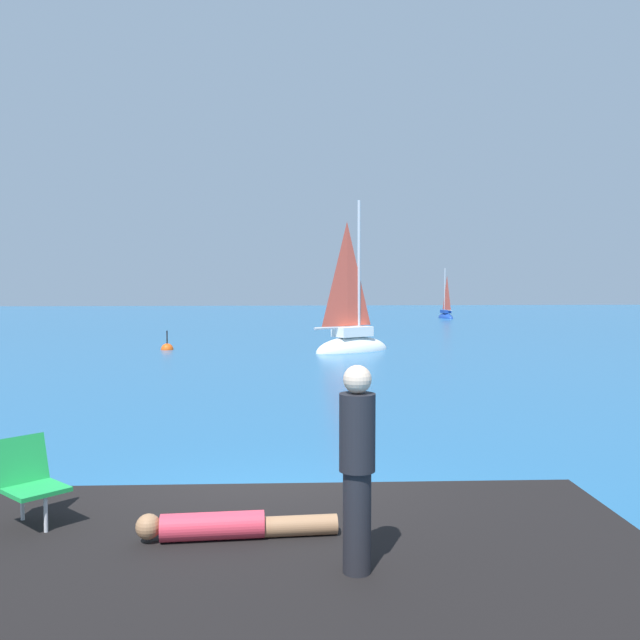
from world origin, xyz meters
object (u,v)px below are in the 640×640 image
(person_standing, at_px, (357,463))
(beach_chair, at_px, (29,477))
(person_sunbather, at_px, (228,526))
(marker_buoy, at_px, (167,350))
(sailboat_near, at_px, (352,342))
(sailboat_far, at_px, (446,315))

(person_standing, xyz_separation_m, beach_chair, (-2.91, 1.28, -0.42))
(person_sunbather, relative_size, marker_buoy, 1.56)
(sailboat_near, xyz_separation_m, sailboat_far, (11.22, 26.89, -0.14))
(beach_chair, bearing_deg, sailboat_near, 121.83)
(beach_chair, bearing_deg, sailboat_far, 117.20)
(person_sunbather, bearing_deg, marker_buoy, 96.87)
(person_standing, bearing_deg, sailboat_near, -99.93)
(sailboat_near, xyz_separation_m, beach_chair, (-5.79, -22.70, 0.78))
(sailboat_far, height_order, person_standing, sailboat_far)
(sailboat_near, distance_m, sailboat_far, 29.14)
(person_standing, bearing_deg, marker_buoy, -81.37)
(sailboat_far, bearing_deg, person_standing, 155.81)
(beach_chair, bearing_deg, person_standing, 22.37)
(sailboat_far, height_order, person_sunbather, sailboat_far)
(person_sunbather, distance_m, person_standing, 1.50)
(sailboat_far, relative_size, person_sunbather, 2.63)
(sailboat_far, relative_size, person_standing, 2.86)
(person_sunbather, height_order, person_standing, person_standing)
(person_sunbather, relative_size, beach_chair, 2.21)
(sailboat_near, bearing_deg, person_sunbather, -130.79)
(beach_chair, bearing_deg, person_sunbather, 30.68)
(sailboat_near, relative_size, person_sunbather, 4.08)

